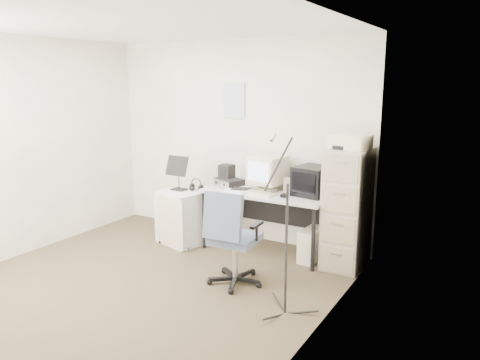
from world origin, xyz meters
The scene contains 23 objects.
floor centered at (0.00, 0.00, -0.01)m, with size 3.60×3.60×0.01m, color #423422.
ceiling centered at (0.00, 0.00, 2.50)m, with size 3.60×3.60×0.01m, color white.
wall_back centered at (0.00, 1.80, 1.25)m, with size 3.60×0.02×2.50m, color #FDF1CF.
wall_left centered at (-1.80, 0.00, 1.25)m, with size 0.02×3.60×2.50m, color #FDF1CF.
wall_right centered at (1.80, 0.00, 1.25)m, with size 0.02×3.60×2.50m, color #FDF1CF.
wall_calendar centered at (-0.02, 1.79, 1.75)m, with size 0.30×0.02×0.44m, color white.
filing_cabinet centered at (1.58, 1.48, 0.65)m, with size 0.40×0.60×1.30m, color beige.
printer centered at (1.58, 1.46, 1.38)m, with size 0.39×0.27×0.15m, color beige.
desk centered at (0.63, 1.45, 0.36)m, with size 1.50×0.70×0.73m, color #ADADAD.
crt_monitor centered at (0.59, 1.53, 0.93)m, with size 0.36×0.38×0.40m, color beige.
crt_tv centered at (1.15, 1.54, 0.89)m, with size 0.36×0.38×0.33m, color black.
desk_speaker centered at (0.85, 1.54, 0.81)m, with size 0.09×0.09×0.17m, color beige.
keyboard centered at (0.60, 1.27, 0.74)m, with size 0.41×0.14×0.02m, color beige.
mouse centered at (0.91, 1.31, 0.75)m, with size 0.06×0.11×0.03m, color black.
radio_receiver centered at (0.10, 1.45, 0.78)m, with size 0.34×0.24×0.10m, color black.
radio_speaker centered at (0.05, 1.49, 0.91)m, with size 0.16×0.15×0.16m, color black.
papers centered at (0.31, 1.31, 0.74)m, with size 0.24×0.33×0.02m, color white.
pc_tower centered at (1.21, 1.43, 0.18)m, with size 0.18×0.40×0.37m, color beige.
office_chair centered at (0.77, 0.47, 0.49)m, with size 0.56×0.56×0.97m, color #3D4966.
side_cart centered at (-0.42, 1.16, 0.33)m, with size 0.53×0.43×0.66m, color silver.
music_stand centered at (-0.49, 1.22, 0.88)m, with size 0.30×0.16×0.44m, color black.
headphones centered at (-0.26, 1.27, 0.72)m, with size 0.17×0.17×0.03m, color black.
mic_stand centered at (1.46, 0.17, 0.76)m, with size 0.02×0.02×1.52m, color black.
Camera 1 is at (3.03, -3.29, 2.01)m, focal length 35.00 mm.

